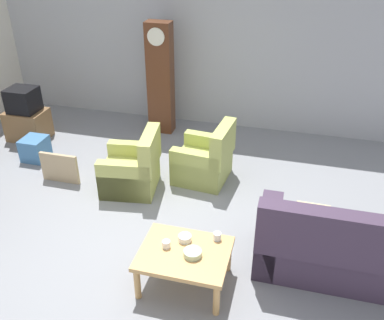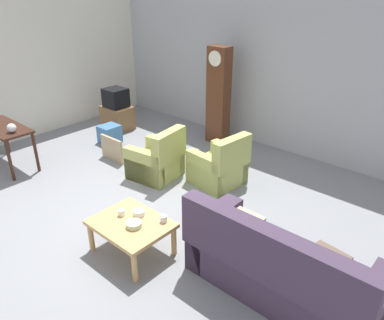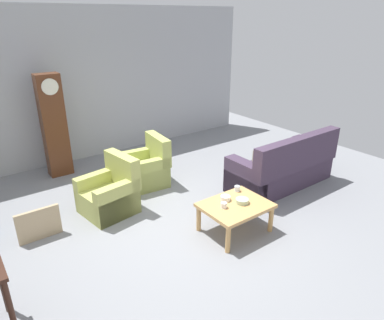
% 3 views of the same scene
% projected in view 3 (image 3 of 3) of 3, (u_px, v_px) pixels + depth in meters
% --- Properties ---
extents(ground_plane, '(10.40, 10.40, 0.00)m').
position_uv_depth(ground_plane, '(179.00, 224.00, 5.35)').
color(ground_plane, gray).
extents(garage_door_wall, '(8.40, 0.16, 3.20)m').
position_uv_depth(garage_door_wall, '(83.00, 85.00, 7.41)').
color(garage_door_wall, '#ADAFB5').
rests_on(garage_door_wall, ground_plane).
extents(couch_floral, '(2.10, 0.89, 1.04)m').
position_uv_depth(couch_floral, '(283.00, 168.00, 6.46)').
color(couch_floral, '#423347').
rests_on(couch_floral, ground_plane).
extents(armchair_olive_near, '(0.89, 0.87, 0.92)m').
position_uv_depth(armchair_olive_near, '(110.00, 194.00, 5.61)').
color(armchair_olive_near, tan).
rests_on(armchair_olive_near, ground_plane).
extents(armchair_olive_far, '(0.86, 0.83, 0.92)m').
position_uv_depth(armchair_olive_far, '(146.00, 169.00, 6.54)').
color(armchair_olive_far, '#ACB65C').
rests_on(armchair_olive_far, ground_plane).
extents(coffee_table_wood, '(0.96, 0.76, 0.45)m').
position_uv_depth(coffee_table_wood, '(235.00, 208.00, 5.06)').
color(coffee_table_wood, tan).
rests_on(coffee_table_wood, ground_plane).
extents(grandfather_clock, '(0.44, 0.30, 2.01)m').
position_uv_depth(grandfather_clock, '(54.00, 126.00, 6.70)').
color(grandfather_clock, '#562D19').
rests_on(grandfather_clock, ground_plane).
extents(framed_picture_leaning, '(0.60, 0.05, 0.47)m').
position_uv_depth(framed_picture_leaning, '(39.00, 224.00, 4.93)').
color(framed_picture_leaning, tan).
rests_on(framed_picture_leaning, ground_plane).
extents(cup_white_porcelain, '(0.09, 0.09, 0.08)m').
position_uv_depth(cup_white_porcelain, '(224.00, 205.00, 4.92)').
color(cup_white_porcelain, white).
rests_on(cup_white_porcelain, coffee_table_wood).
extents(cup_blue_rimmed, '(0.09, 0.09, 0.09)m').
position_uv_depth(cup_blue_rimmed, '(237.00, 189.00, 5.39)').
color(cup_blue_rimmed, silver).
rests_on(cup_blue_rimmed, coffee_table_wood).
extents(bowl_white_stacked, '(0.15, 0.15, 0.07)m').
position_uv_depth(bowl_white_stacked, '(225.00, 198.00, 5.13)').
color(bowl_white_stacked, white).
rests_on(bowl_white_stacked, coffee_table_wood).
extents(bowl_shallow_green, '(0.19, 0.19, 0.07)m').
position_uv_depth(bowl_shallow_green, '(242.00, 201.00, 5.05)').
color(bowl_shallow_green, '#B2C69E').
rests_on(bowl_shallow_green, coffee_table_wood).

